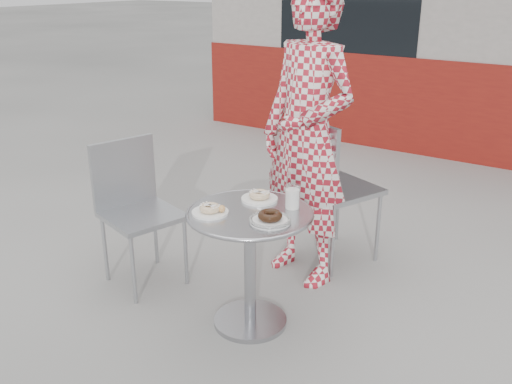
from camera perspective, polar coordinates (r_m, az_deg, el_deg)
The scene contains 10 objects.
ground at distance 3.21m, azimuth -0.43°, elevation -13.08°, with size 60.00×60.00×0.00m, color #9B9893.
storefront at distance 7.91m, azimuth 23.72°, elevation 17.06°, with size 6.02×4.55×3.00m.
bistro_table at distance 2.97m, azimuth -0.61°, elevation -4.86°, with size 0.66×0.66×0.67m.
chair_far at distance 3.80m, azimuth 7.79°, elevation -2.48°, with size 0.60×0.61×0.97m.
chair_left at distance 3.56m, azimuth -11.20°, elevation -4.88°, with size 0.52×0.52×0.88m.
seated_person at distance 3.38m, azimuth 5.15°, elevation 5.56°, with size 0.66×0.43×1.81m, color maroon.
plate_far at distance 3.05m, azimuth 0.35°, elevation -0.46°, with size 0.20×0.20×0.05m.
plate_near at distance 2.89m, azimuth -4.55°, elevation -1.80°, with size 0.19×0.19×0.05m.
plate_checker at distance 2.78m, azimuth 1.41°, elevation -2.69°, with size 0.21×0.21×0.05m.
milk_cup at distance 2.94m, azimuth 3.66°, elevation -0.57°, with size 0.08×0.08×0.12m.
Camera 1 is at (1.49, -2.21, 1.80)m, focal length 40.00 mm.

